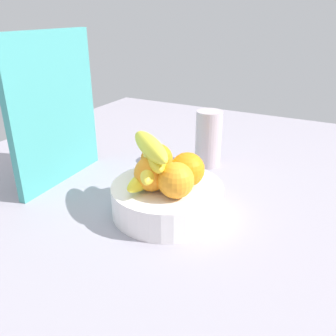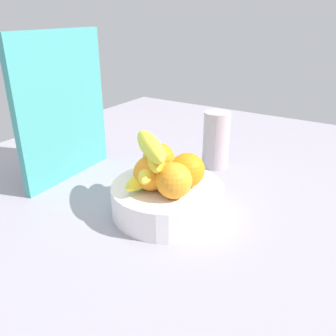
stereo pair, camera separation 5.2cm
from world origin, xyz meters
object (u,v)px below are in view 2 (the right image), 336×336
object	(u,v)px
banana_bunch	(152,160)
orange_front_right	(159,159)
fruit_bowl	(168,199)
cutting_board	(63,108)
thermos_tumbler	(216,140)
orange_back_left	(174,181)
orange_center	(151,173)
orange_front_left	(188,170)

from	to	relation	value
banana_bunch	orange_front_right	bearing A→B (deg)	17.19
fruit_bowl	cutting_board	xyz separation A→B (cm)	(1.93, 31.63, 14.81)
banana_bunch	thermos_tumbler	bearing A→B (deg)	-2.30
orange_back_left	banana_bunch	distance (cm)	7.76
orange_center	thermos_tumbler	distance (cm)	31.16
orange_front_left	banana_bunch	world-z (taller)	banana_bunch
orange_front_right	orange_center	distance (cm)	7.44
orange_front_left	thermos_tumbler	distance (cm)	26.58
fruit_bowl	orange_front_right	world-z (taller)	orange_front_right
orange_back_left	banana_bunch	xyz separation A→B (cm)	(2.87, 6.99, 1.73)
orange_front_left	orange_front_right	xyz separation A→B (cm)	(1.71, 8.21, 0.00)
orange_front_left	orange_front_right	size ratio (longest dim) A/B	1.00
banana_bunch	cutting_board	size ratio (longest dim) A/B	0.48
fruit_bowl	orange_front_left	bearing A→B (deg)	-58.95
orange_front_right	banana_bunch	xyz separation A→B (cm)	(-4.45, -1.37, 1.73)
fruit_bowl	orange_back_left	size ratio (longest dim) A/B	3.30
orange_front_right	banana_bunch	size ratio (longest dim) A/B	0.41
orange_front_left	banana_bunch	size ratio (longest dim) A/B	0.41
orange_center	thermos_tumbler	size ratio (longest dim) A/B	0.46
orange_front_right	cutting_board	bearing A→B (deg)	93.90
orange_front_left	orange_back_left	bearing A→B (deg)	-178.35
banana_bunch	thermos_tumbler	distance (cm)	28.91
banana_bunch	cutting_board	xyz separation A→B (cm)	(2.61, 28.22, 6.31)
banana_bunch	thermos_tumbler	world-z (taller)	banana_bunch
orange_front_right	orange_front_left	bearing A→B (deg)	-101.75
orange_back_left	cutting_board	size ratio (longest dim) A/B	0.20
fruit_bowl	banana_bunch	size ratio (longest dim) A/B	1.35
orange_front_left	orange_back_left	xyz separation A→B (cm)	(-5.61, -0.16, 0.00)
orange_front_right	thermos_tumbler	xyz separation A→B (cm)	(24.17, -2.53, -2.25)
fruit_bowl	orange_back_left	world-z (taller)	orange_back_left
fruit_bowl	banana_bunch	xyz separation A→B (cm)	(-0.68, 3.41, 8.49)
fruit_bowl	orange_front_left	world-z (taller)	orange_front_left
fruit_bowl	orange_front_left	size ratio (longest dim) A/B	3.30
fruit_bowl	thermos_tumbler	distance (cm)	28.38
orange_back_left	thermos_tumbler	distance (cm)	32.10
orange_front_left	thermos_tumbler	size ratio (longest dim) A/B	0.46
orange_front_left	orange_center	distance (cm)	7.55
cutting_board	thermos_tumbler	bearing A→B (deg)	-51.51
orange_front_right	thermos_tumbler	world-z (taller)	thermos_tumbler
cutting_board	orange_center	bearing A→B (deg)	-102.77
orange_back_left	thermos_tumbler	bearing A→B (deg)	10.51
cutting_board	fruit_bowl	bearing A→B (deg)	-96.52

